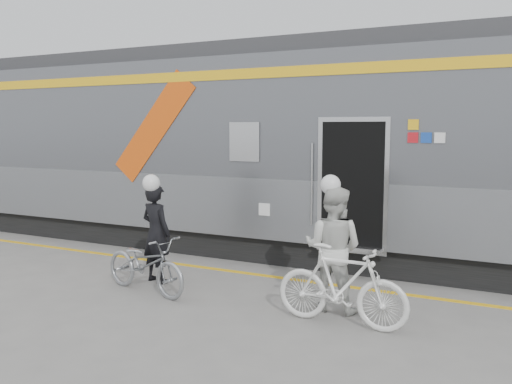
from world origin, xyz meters
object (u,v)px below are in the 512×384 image
Objects in this scene: man at (156,233)px; bicycle_left at (145,264)px; bicycle_right at (341,286)px; woman at (333,248)px.

bicycle_left is (0.20, -0.55, -0.36)m from man.
man is 0.95× the size of bicycle_left.
bicycle_right is at bearing -78.03° from bicycle_left.
bicycle_left is 3.10m from bicycle_right.
woman reaches higher than man.
bicycle_right is (3.29, -0.57, -0.29)m from man.
woman is (2.99, -0.02, 0.05)m from man.
bicycle_left is 2.88m from woman.
bicycle_right is (3.09, -0.02, 0.08)m from bicycle_left.
bicycle_left is at bearing 122.24° from man.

